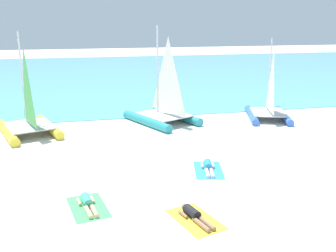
# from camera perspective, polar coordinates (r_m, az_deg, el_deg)

# --- Properties ---
(ground_plane) EXTENTS (120.00, 120.00, 0.00)m
(ground_plane) POSITION_cam_1_polar(r_m,az_deg,el_deg) (22.15, -2.81, 0.31)
(ground_plane) COLOR white
(ocean_water) EXTENTS (120.00, 40.00, 0.05)m
(ocean_water) POSITION_cam_1_polar(r_m,az_deg,el_deg) (43.06, -7.94, 7.72)
(ocean_water) COLOR #5BB2C1
(ocean_water) RESTS_ON ground
(sailboat_blue) EXTENTS (3.34, 4.21, 4.80)m
(sailboat_blue) POSITION_cam_1_polar(r_m,az_deg,el_deg) (23.83, 14.77, 2.67)
(sailboat_blue) COLOR blue
(sailboat_blue) RESTS_ON ground
(sailboat_teal) EXTENTS (4.25, 4.99, 5.53)m
(sailboat_teal) POSITION_cam_1_polar(r_m,az_deg,el_deg) (22.21, -0.71, 2.56)
(sailboat_teal) COLOR teal
(sailboat_teal) RESTS_ON ground
(sailboat_yellow) EXTENTS (3.74, 4.67, 5.30)m
(sailboat_yellow) POSITION_cam_1_polar(r_m,az_deg,el_deg) (21.23, -20.07, 0.87)
(sailboat_yellow) COLOR yellow
(sailboat_yellow) RESTS_ON ground
(towel_left) EXTENTS (1.44, 2.07, 0.01)m
(towel_left) POSITION_cam_1_polar(r_m,az_deg,el_deg) (12.86, -11.82, -11.76)
(towel_left) COLOR #4CB266
(towel_left) RESTS_ON ground
(sunbather_left) EXTENTS (0.69, 1.56, 0.30)m
(sunbather_left) POSITION_cam_1_polar(r_m,az_deg,el_deg) (12.87, -11.92, -11.13)
(sunbather_left) COLOR #3FB28C
(sunbather_left) RESTS_ON towel_left
(towel_middle) EXTENTS (1.60, 2.13, 0.01)m
(towel_middle) POSITION_cam_1_polar(r_m,az_deg,el_deg) (11.94, 4.11, -13.74)
(towel_middle) COLOR yellow
(towel_middle) RESTS_ON ground
(sunbather_middle) EXTENTS (0.82, 1.54, 0.30)m
(sunbather_middle) POSITION_cam_1_polar(r_m,az_deg,el_deg) (11.92, 3.94, -13.08)
(sunbather_middle) COLOR black
(sunbather_middle) RESTS_ON towel_middle
(towel_right) EXTENTS (1.49, 2.10, 0.01)m
(towel_right) POSITION_cam_1_polar(r_m,az_deg,el_deg) (15.54, 6.05, -6.56)
(towel_right) COLOR #338CD8
(towel_right) RESTS_ON ground
(sunbather_right) EXTENTS (0.73, 1.56, 0.30)m
(sunbather_right) POSITION_cam_1_polar(r_m,az_deg,el_deg) (15.55, 6.04, -6.04)
(sunbather_right) COLOR #268CCC
(sunbather_right) RESTS_ON towel_right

